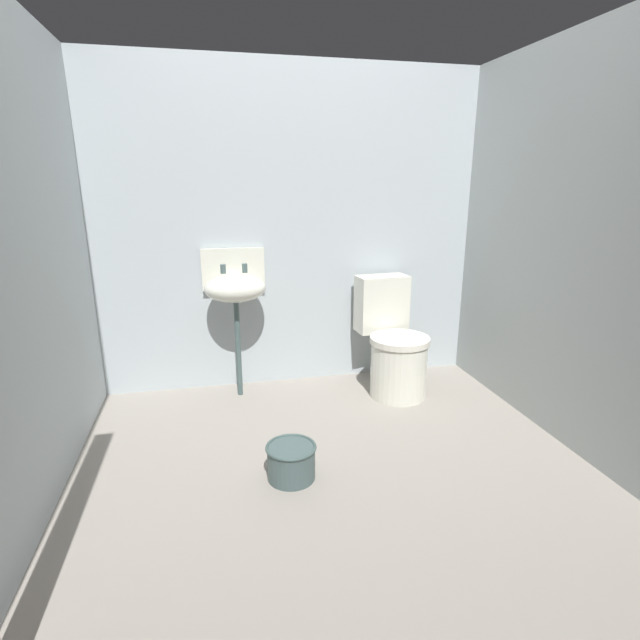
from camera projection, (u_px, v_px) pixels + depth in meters
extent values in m
cube|color=gray|center=(332.00, 470.00, 2.58)|extent=(3.03, 2.73, 0.08)
cube|color=#ABB6BB|center=(291.00, 231.00, 3.41)|extent=(3.03, 0.10, 2.18)
cube|color=#A8B2B4|center=(16.00, 263.00, 2.08)|extent=(0.10, 2.53, 2.18)
cube|color=#AEB6B6|center=(574.00, 245.00, 2.65)|extent=(0.10, 2.53, 2.18)
cylinder|color=silver|center=(398.00, 369.00, 3.34)|extent=(0.41, 0.41, 0.38)
cylinder|color=silver|center=(400.00, 340.00, 3.28)|extent=(0.44, 0.44, 0.04)
cube|color=silver|center=(382.00, 303.00, 3.50)|extent=(0.38, 0.21, 0.40)
cylinder|color=#435655|center=(238.00, 349.00, 3.31)|extent=(0.04, 0.04, 0.66)
ellipsoid|color=silver|center=(235.00, 288.00, 3.19)|extent=(0.40, 0.32, 0.18)
cube|color=silver|center=(233.00, 269.00, 3.32)|extent=(0.42, 0.04, 0.28)
cylinder|color=#435655|center=(223.00, 269.00, 3.20)|extent=(0.04, 0.04, 0.06)
cylinder|color=#435655|center=(245.00, 268.00, 3.23)|extent=(0.04, 0.04, 0.06)
cylinder|color=#435655|center=(291.00, 462.00, 2.42)|extent=(0.24, 0.24, 0.17)
torus|color=#3E514E|center=(291.00, 447.00, 2.40)|extent=(0.25, 0.25, 0.02)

